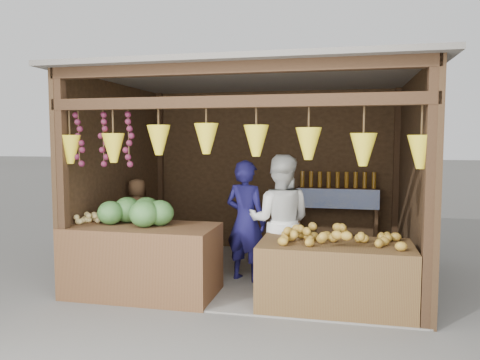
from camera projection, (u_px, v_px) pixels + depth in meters
name	position (u px, v px, depth m)	size (l,w,h in m)	color
ground	(256.00, 274.00, 6.32)	(80.00, 80.00, 0.00)	#514F49
stall_structure	(253.00, 151.00, 6.15)	(4.30, 3.30, 2.66)	slate
back_shelf	(337.00, 201.00, 7.27)	(1.25, 0.32, 1.32)	#382314
counter_left	(142.00, 260.00, 5.47)	(1.74, 0.85, 0.82)	#4C2E19
counter_right	(335.00, 276.00, 5.03)	(1.62, 0.85, 0.71)	#51331B
stool	(138.00, 255.00, 6.82)	(0.31, 0.31, 0.29)	black
man_standing	(246.00, 221.00, 5.96)	(0.57, 0.37, 1.56)	#151246
woman_standing	(280.00, 221.00, 5.75)	(0.80, 0.62, 1.64)	white
vendor_seated	(137.00, 212.00, 6.76)	(0.48, 0.31, 0.97)	brown
melon_pile	(138.00, 211.00, 5.51)	(1.00, 0.50, 0.32)	#134817
tanfruit_pile	(89.00, 218.00, 5.57)	(0.34, 0.40, 0.13)	tan
mango_pile	(341.00, 233.00, 4.97)	(1.40, 0.64, 0.22)	#C8571A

